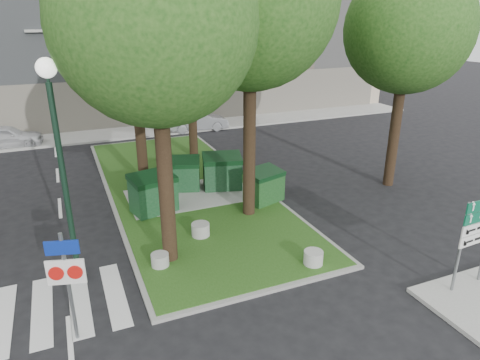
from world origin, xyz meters
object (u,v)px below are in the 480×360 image
dumpster_c (222,172)px  directional_sign (477,229)px  tree_street_right (411,16)px  dumpster_a (153,193)px  dumpster_d (264,186)px  tree_median_near_left (157,2)px  car_silver (198,121)px  tree_median_mid (132,16)px  dumpster_b (182,174)px  bollard_left (160,260)px  car_white (6,137)px  bollard_mid (201,230)px  bollard_right (313,258)px  traffic_sign_pole (67,273)px  street_lamp (59,150)px  litter_bin (216,174)px

dumpster_c → directional_sign: bearing=-54.6°
tree_street_right → dumpster_a: bearing=174.5°
dumpster_d → directional_sign: 7.80m
tree_median_near_left → car_silver: 17.27m
dumpster_a → car_silver: size_ratio=0.47×
dumpster_c → car_silver: dumpster_c is taller
tree_median_mid → dumpster_b: bearing=-44.5°
car_silver → bollard_left: bearing=162.8°
dumpster_b → car_silver: dumpster_b is taller
tree_median_mid → car_white: 12.49m
dumpster_a → bollard_left: (-0.67, -3.83, -0.53)m
dumpster_a → dumpster_d: dumpster_a is taller
tree_median_near_left → car_white: 17.68m
bollard_left → car_silver: 16.41m
tree_street_right → dumpster_b: bearing=162.7°
dumpster_c → tree_street_right: bearing=-2.9°
tree_median_near_left → dumpster_c: (3.40, 4.69, -6.48)m
dumpster_a → bollard_left: dumpster_a is taller
bollard_mid → car_white: bearing=115.1°
bollard_left → car_white: size_ratio=0.14×
bollard_right → tree_street_right: bearing=33.7°
dumpster_a → bollard_mid: dumpster_a is taller
dumpster_a → traffic_sign_pole: (-3.12, -5.94, 0.92)m
dumpster_a → bollard_right: bearing=-70.5°
dumpster_b → street_lamp: (-4.52, -5.18, 3.05)m
bollard_right → litter_bin: litter_bin is taller
traffic_sign_pole → car_white: (-2.64, 17.85, -1.11)m
litter_bin → street_lamp: bearing=-137.8°
dumpster_c → litter_bin: dumpster_c is taller
bollard_left → street_lamp: bearing=170.6°
tree_median_near_left → dumpster_b: bearing=70.9°
dumpster_b → traffic_sign_pole: 9.06m
traffic_sign_pole → litter_bin: bearing=67.6°
dumpster_d → traffic_sign_pole: 9.03m
bollard_left → dumpster_b: bearing=67.7°
bollard_left → bollard_mid: size_ratio=0.87×
tree_median_near_left → dumpster_a: tree_median_near_left is taller
bollard_mid → traffic_sign_pole: size_ratio=0.22×
car_silver → tree_street_right: bearing=-153.9°
tree_median_near_left → traffic_sign_pole: bearing=-140.0°
bollard_right → traffic_sign_pole: traffic_sign_pole is taller
tree_median_mid → tree_street_right: tree_street_right is taller
dumpster_a → dumpster_b: 2.35m
tree_median_near_left → bollard_left: bearing=-144.3°
bollard_left → bollard_right: (4.19, -1.68, 0.02)m
traffic_sign_pole → directional_sign: traffic_sign_pole is taller
traffic_sign_pole → directional_sign: 10.13m
dumpster_b → litter_bin: size_ratio=2.70×
bollard_mid → directional_sign: 8.13m
tree_median_mid → bollard_left: (-0.97, -6.84, -6.67)m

